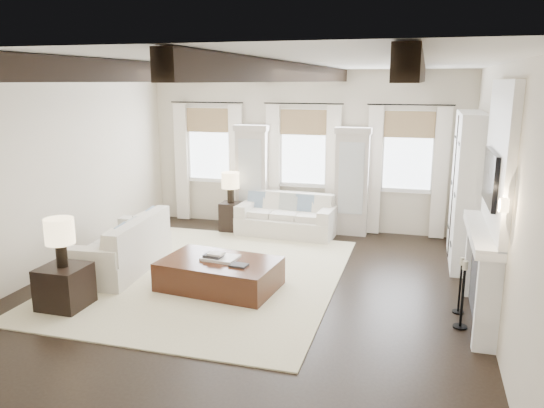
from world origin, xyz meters
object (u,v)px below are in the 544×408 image
(sofa_left, at_px, (125,249))
(ottoman, at_px, (220,274))
(sofa_back, at_px, (287,218))
(side_table_back, at_px, (231,217))
(side_table_front, at_px, (65,287))

(sofa_left, bearing_deg, ottoman, -10.33)
(sofa_back, relative_size, ottoman, 1.16)
(sofa_left, height_order, side_table_back, sofa_left)
(ottoman, relative_size, side_table_front, 2.85)
(sofa_back, height_order, ottoman, sofa_back)
(side_table_front, height_order, side_table_back, side_table_back)
(sofa_back, relative_size, sofa_left, 0.93)
(sofa_left, distance_m, ottoman, 1.78)
(sofa_left, bearing_deg, side_table_front, -89.90)
(side_table_back, bearing_deg, ottoman, -72.90)
(sofa_left, bearing_deg, side_table_back, 72.03)
(side_table_front, bearing_deg, sofa_left, 90.10)
(sofa_back, height_order, side_table_front, sofa_back)
(sofa_left, height_order, ottoman, sofa_left)
(ottoman, distance_m, side_table_back, 3.07)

